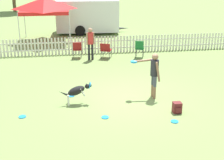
{
  "coord_description": "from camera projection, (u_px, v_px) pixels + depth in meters",
  "views": [
    {
      "loc": [
        -2.2,
        -9.96,
        4.38
      ],
      "look_at": [
        -0.74,
        -0.21,
        0.77
      ],
      "focal_mm": 50.0,
      "sensor_mm": 36.0,
      "label": 1
    }
  ],
  "objects": [
    {
      "name": "spectator_standing",
      "position": [
        90.0,
        41.0,
        15.12
      ],
      "size": [
        0.4,
        0.27,
        1.59
      ],
      "rotation": [
        0.0,
        0.0,
        3.45
      ],
      "color": "black",
      "rests_on": "ground_plane"
    },
    {
      "name": "folding_chair_center",
      "position": [
        140.0,
        47.0,
        15.61
      ],
      "size": [
        0.55,
        0.56,
        0.9
      ],
      "rotation": [
        0.0,
        0.0,
        2.8
      ],
      "color": "#333338",
      "rests_on": "ground_plane"
    },
    {
      "name": "picket_fence",
      "position": [
        108.0,
        45.0,
        16.56
      ],
      "size": [
        16.76,
        0.04,
        0.9
      ],
      "color": "silver",
      "rests_on": "ground_plane"
    },
    {
      "name": "handler_person",
      "position": [
        154.0,
        71.0,
        10.71
      ],
      "size": [
        0.97,
        0.6,
        1.6
      ],
      "rotation": [
        0.0,
        0.0,
        -4.66
      ],
      "color": "#8C664C",
      "rests_on": "ground_plane"
    },
    {
      "name": "frisbee_near_handler",
      "position": [
        22.0,
        117.0,
        9.6
      ],
      "size": [
        0.22,
        0.22,
        0.02
      ],
      "color": "#1E8CD8",
      "rests_on": "ground_plane"
    },
    {
      "name": "equipment_trailer",
      "position": [
        87.0,
        15.0,
        21.44
      ],
      "size": [
        5.03,
        2.41,
        2.25
      ],
      "rotation": [
        0.0,
        0.0,
        -0.06
      ],
      "color": "white",
      "rests_on": "ground_plane"
    },
    {
      "name": "ground_plane",
      "position": [
        132.0,
        97.0,
        11.06
      ],
      "size": [
        240.0,
        240.0,
        0.0
      ],
      "primitive_type": "plane",
      "color": "olive"
    },
    {
      "name": "backpack_on_grass",
      "position": [
        177.0,
        108.0,
        9.85
      ],
      "size": [
        0.26,
        0.27,
        0.35
      ],
      "color": "maroon",
      "rests_on": "ground_plane"
    },
    {
      "name": "canopy_tent_main",
      "position": [
        44.0,
        5.0,
        18.51
      ],
      "size": [
        2.86,
        2.86,
        2.64
      ],
      "color": "silver",
      "rests_on": "ground_plane"
    },
    {
      "name": "folding_chair_green_right",
      "position": [
        77.0,
        48.0,
        15.6
      ],
      "size": [
        0.45,
        0.47,
        0.83
      ],
      "rotation": [
        0.0,
        0.0,
        3.1
      ],
      "color": "#333338",
      "rests_on": "ground_plane"
    },
    {
      "name": "leaping_dog",
      "position": [
        77.0,
        91.0,
        10.37
      ],
      "size": [
        1.11,
        0.34,
        0.74
      ],
      "rotation": [
        0.0,
        0.0,
        -1.51
      ],
      "color": "black",
      "rests_on": "ground_plane"
    },
    {
      "name": "folding_chair_blue_left",
      "position": [
        106.0,
        49.0,
        15.57
      ],
      "size": [
        0.66,
        0.67,
        0.79
      ],
      "rotation": [
        0.0,
        0.0,
        2.77
      ],
      "color": "#333338",
      "rests_on": "ground_plane"
    },
    {
      "name": "frisbee_near_dog",
      "position": [
        105.0,
        117.0,
        9.56
      ],
      "size": [
        0.22,
        0.22,
        0.02
      ],
      "color": "#1E8CD8",
      "rests_on": "ground_plane"
    },
    {
      "name": "frisbee_midfield",
      "position": [
        175.0,
        121.0,
        9.31
      ],
      "size": [
        0.22,
        0.22,
        0.02
      ],
      "color": "#1E8CD8",
      "rests_on": "ground_plane"
    },
    {
      "name": "frisbee_far_scatter",
      "position": [
        71.0,
        96.0,
        11.15
      ],
      "size": [
        0.22,
        0.22,
        0.02
      ],
      "color": "#1E8CD8",
      "rests_on": "ground_plane"
    }
  ]
}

